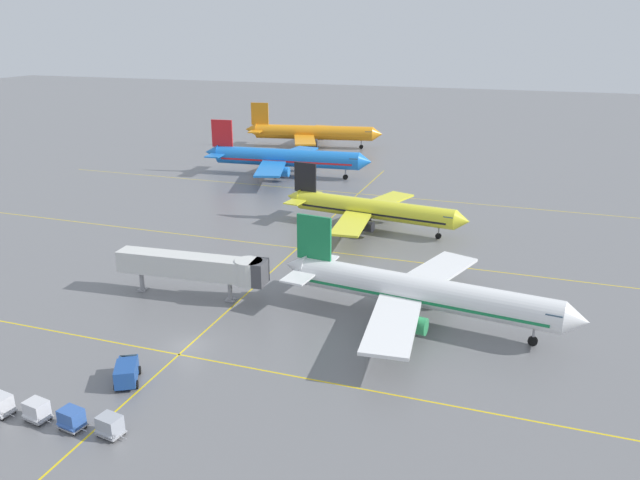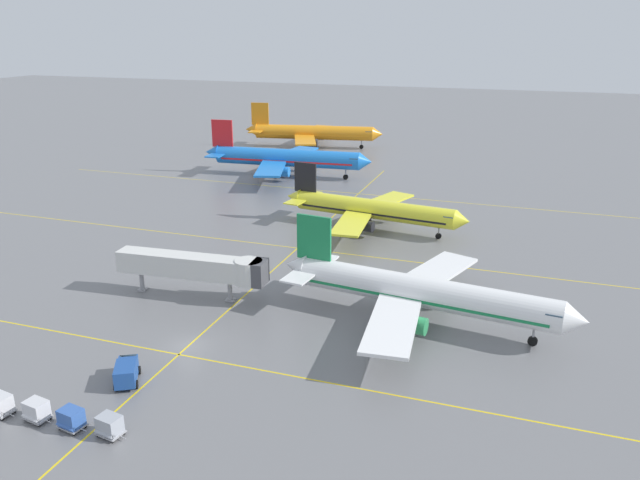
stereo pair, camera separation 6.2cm
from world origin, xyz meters
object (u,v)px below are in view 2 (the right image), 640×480
object	(u,v)px
jet_bridge	(202,267)
airliner_third_row	(285,158)
baggage_cart_row_rightmost	(109,426)
baggage_cart_row_fifth	(71,419)
baggage_cart_row_middle	(0,404)
airliner_far_left_stand	(312,133)
service_truck_red_van	(127,371)
airliner_front_gate	(420,292)
baggage_cart_row_fourth	(36,410)
airliner_second_row	(372,209)

from	to	relation	value
jet_bridge	airliner_third_row	bearing A→B (deg)	103.25
airliner_third_row	baggage_cart_row_rightmost	world-z (taller)	airliner_third_row
baggage_cart_row_fifth	baggage_cart_row_rightmost	size ratio (longest dim) A/B	1.00
baggage_cart_row_fifth	baggage_cart_row_middle	bearing A→B (deg)	-177.51
airliner_far_left_stand	service_truck_red_van	world-z (taller)	airliner_far_left_stand
jet_bridge	airliner_front_gate	bearing A→B (deg)	4.39
baggage_cart_row_middle	baggage_cart_row_fourth	world-z (taller)	same
baggage_cart_row_middle	baggage_cart_row_fifth	size ratio (longest dim) A/B	1.00
baggage_cart_row_rightmost	jet_bridge	distance (m)	28.06
airliner_third_row	jet_bridge	distance (m)	66.64
airliner_third_row	baggage_cart_row_middle	size ratio (longest dim) A/B	13.74
airliner_far_left_stand	baggage_cart_row_middle	size ratio (longest dim) A/B	13.60
airliner_front_gate	service_truck_red_van	world-z (taller)	airliner_front_gate
airliner_front_gate	service_truck_red_van	distance (m)	32.48
airliner_second_row	baggage_cart_row_fourth	distance (m)	62.68
airliner_second_row	baggage_cart_row_rightmost	distance (m)	61.25
baggage_cart_row_middle	jet_bridge	bearing A→B (deg)	80.73
airliner_front_gate	airliner_third_row	bearing A→B (deg)	123.81
airliner_third_row	service_truck_red_van	distance (m)	86.52
baggage_cart_row_rightmost	jet_bridge	size ratio (longest dim) A/B	0.15
airliner_second_row	baggage_cart_row_rightmost	world-z (taller)	airliner_second_row
service_truck_red_van	baggage_cart_row_fifth	world-z (taller)	service_truck_red_van
airliner_second_row	baggage_cart_row_fourth	xyz separation A→B (m)	(-13.75, -61.10, -2.44)
airliner_far_left_stand	baggage_cart_row_middle	xyz separation A→B (m)	(16.84, -127.52, -3.12)
airliner_front_gate	airliner_far_left_stand	bearing A→B (deg)	116.23
baggage_cart_row_fifth	airliner_third_row	bearing A→B (deg)	101.07
baggage_cart_row_fifth	jet_bridge	size ratio (longest dim) A/B	0.15
airliner_third_row	airliner_front_gate	bearing A→B (deg)	-56.19
airliner_third_row	baggage_cart_row_fourth	world-z (taller)	airliner_third_row
baggage_cart_row_middle	airliner_front_gate	bearing A→B (deg)	43.55
airliner_third_row	baggage_cart_row_middle	bearing A→B (deg)	-83.38
airliner_third_row	baggage_cart_row_middle	world-z (taller)	airliner_third_row
airliner_third_row	service_truck_red_van	bearing A→B (deg)	-77.93
airliner_third_row	airliner_far_left_stand	bearing A→B (deg)	99.89
airliner_front_gate	airliner_second_row	xyz separation A→B (m)	(-13.91, 31.66, -0.30)
airliner_front_gate	airliner_far_left_stand	distance (m)	108.97
airliner_second_row	airliner_far_left_stand	bearing A→B (deg)	117.39
service_truck_red_van	baggage_cart_row_middle	bearing A→B (deg)	-132.44
airliner_far_left_stand	baggage_cart_row_rightmost	distance (m)	130.00
airliner_second_row	baggage_cart_row_fifth	distance (m)	61.99
airliner_front_gate	airliner_second_row	world-z (taller)	airliner_front_gate
baggage_cart_row_middle	baggage_cart_row_fourth	size ratio (longest dim) A/B	1.00
airliner_third_row	baggage_cart_row_rightmost	bearing A→B (deg)	-76.72
baggage_cart_row_fourth	baggage_cart_row_fifth	xyz separation A→B (m)	(3.65, -0.01, 0.00)
airliner_front_gate	airliner_third_row	distance (m)	75.59
airliner_second_row	airliner_third_row	world-z (taller)	airliner_third_row
service_truck_red_van	jet_bridge	bearing A→B (deg)	98.12
baggage_cart_row_middle	baggage_cart_row_fifth	bearing A→B (deg)	2.49
baggage_cart_row_middle	jet_bridge	world-z (taller)	jet_bridge
baggage_cart_row_fourth	jet_bridge	bearing A→B (deg)	88.18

